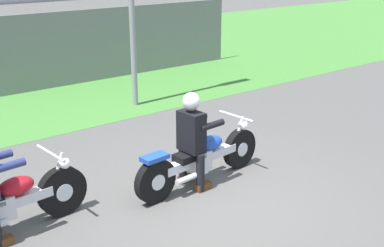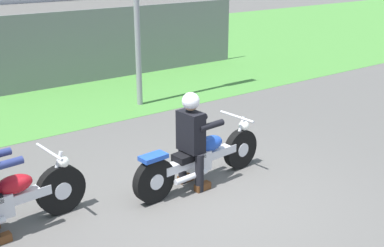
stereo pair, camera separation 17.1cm
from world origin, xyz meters
name	(u,v)px [view 2 (the right image)]	position (x,y,z in m)	size (l,w,h in m)	color
ground	(205,204)	(0.00, 0.00, 0.00)	(120.00, 120.00, 0.00)	#565451
motorcycle_lead	(201,159)	(0.34, 0.53, 0.38)	(2.26, 0.66, 0.86)	black
rider_lead	(192,133)	(0.17, 0.51, 0.81)	(0.57, 0.49, 1.38)	black
motorcycle_follow	(2,203)	(-2.32, 0.85, 0.39)	(2.14, 0.66, 0.88)	black
fence_segment	(125,42)	(2.63, 6.77, 0.90)	(7.00, 0.06, 1.80)	slate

